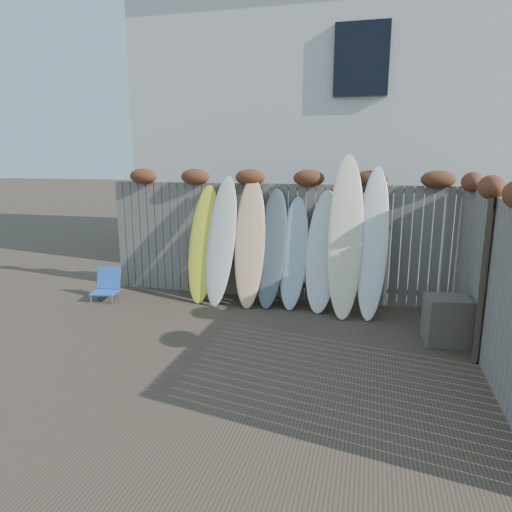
% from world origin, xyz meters
% --- Properties ---
extents(ground, '(80.00, 80.00, 0.00)m').
position_xyz_m(ground, '(0.00, 0.00, 0.00)').
color(ground, '#493A2D').
extents(back_fence, '(6.05, 0.28, 2.24)m').
position_xyz_m(back_fence, '(0.06, 2.39, 1.18)').
color(back_fence, slate).
rests_on(back_fence, ground).
extents(right_fence, '(0.28, 4.40, 2.24)m').
position_xyz_m(right_fence, '(2.99, 0.25, 1.14)').
color(right_fence, slate).
rests_on(right_fence, ground).
extents(house, '(8.50, 5.50, 6.33)m').
position_xyz_m(house, '(0.50, 6.50, 3.20)').
color(house, silver).
rests_on(house, ground).
extents(beach_chair, '(0.48, 0.50, 0.55)m').
position_xyz_m(beach_chair, '(-2.78, 1.56, 0.26)').
color(beach_chair, blue).
rests_on(beach_chair, ground).
extents(wooden_crate, '(0.60, 0.53, 0.64)m').
position_xyz_m(wooden_crate, '(2.68, 0.97, 0.32)').
color(wooden_crate, brown).
rests_on(wooden_crate, ground).
extents(lattice_panel, '(0.32, 1.31, 1.99)m').
position_xyz_m(lattice_panel, '(3.06, 1.02, 1.00)').
color(lattice_panel, brown).
rests_on(lattice_panel, ground).
extents(surfboard_0, '(0.55, 0.72, 1.97)m').
position_xyz_m(surfboard_0, '(-1.13, 1.99, 0.99)').
color(surfboard_0, yellow).
rests_on(surfboard_0, ground).
extents(surfboard_1, '(0.56, 0.80, 2.14)m').
position_xyz_m(surfboard_1, '(-0.79, 1.94, 1.07)').
color(surfboard_1, silver).
rests_on(surfboard_1, ground).
extents(surfboard_2, '(0.58, 0.79, 2.12)m').
position_xyz_m(surfboard_2, '(-0.30, 1.97, 1.06)').
color(surfboard_2, '#FAB090').
rests_on(surfboard_2, ground).
extents(surfboard_3, '(0.55, 0.73, 1.94)m').
position_xyz_m(surfboard_3, '(0.06, 2.01, 0.97)').
color(surfboard_3, '#4F585E').
rests_on(surfboard_3, ground).
extents(surfboard_4, '(0.49, 0.67, 1.81)m').
position_xyz_m(surfboard_4, '(0.43, 2.01, 0.90)').
color(surfboard_4, '#A4B9C9').
rests_on(surfboard_4, ground).
extents(surfboard_5, '(0.59, 0.73, 1.93)m').
position_xyz_m(surfboard_5, '(0.90, 1.98, 0.96)').
color(surfboard_5, silver).
rests_on(surfboard_5, ground).
extents(surfboard_6, '(0.58, 0.90, 2.49)m').
position_xyz_m(surfboard_6, '(1.26, 1.88, 1.25)').
color(surfboard_6, '#FAE6BD').
rests_on(surfboard_6, ground).
extents(surfboard_7, '(0.50, 0.83, 2.31)m').
position_xyz_m(surfboard_7, '(1.67, 1.91, 1.16)').
color(surfboard_7, white).
rests_on(surfboard_7, ground).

